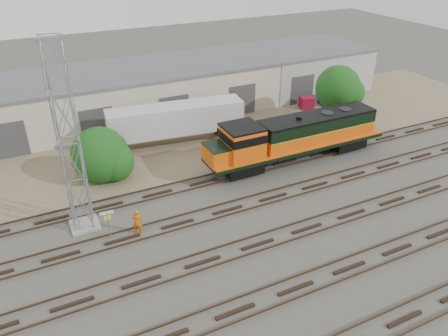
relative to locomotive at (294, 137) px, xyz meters
name	(u,v)px	position (x,y,z in m)	size (l,w,h in m)	color
ground	(237,221)	(-8.82, -6.00, -2.39)	(140.00, 140.00, 0.00)	#47423A
dirt_strip	(167,141)	(-8.82, 9.00, -2.38)	(80.00, 16.00, 0.02)	#726047
tracks	(258,244)	(-8.82, -9.00, -2.32)	(80.00, 20.40, 0.28)	black
warehouse	(142,91)	(-8.77, 16.98, 0.26)	(58.40, 10.40, 5.30)	beige
locomotive	(294,137)	(0.00, 0.00, 0.00)	(17.38, 3.05, 4.18)	black
signal_tower	(70,144)	(-18.79, -1.73, 4.08)	(1.96, 1.96, 13.26)	gray
sign_post	(108,219)	(-17.47, -3.83, -0.86)	(0.90, 0.11, 2.19)	gray
worker	(137,222)	(-15.59, -4.17, -1.44)	(0.70, 0.46, 1.91)	#D3600B
semi_trailer	(179,120)	(-7.81, 7.95, 0.11)	(13.15, 4.08, 3.98)	silver
dumpster_blue	(327,98)	(11.70, 10.32, -1.64)	(1.60, 1.50, 1.50)	#16219C
dumpster_red	(307,103)	(8.80, 10.28, -1.69)	(1.50, 1.40, 1.40)	maroon
tree_mid	(104,157)	(-15.84, 4.46, -0.42)	(4.98, 4.75, 4.75)	#382619
tree_east	(341,89)	(9.13, 5.21, 1.44)	(4.89, 4.65, 6.28)	#382619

